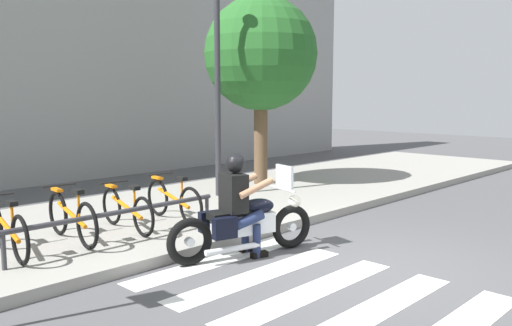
{
  "coord_description": "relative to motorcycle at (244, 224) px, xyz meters",
  "views": [
    {
      "loc": [
        -5.65,
        -3.54,
        2.2
      ],
      "look_at": [
        0.38,
        2.31,
        1.13
      ],
      "focal_mm": 36.85,
      "sensor_mm": 36.0,
      "label": 1
    }
  ],
  "objects": [
    {
      "name": "rider",
      "position": [
        -0.07,
        0.02,
        0.37
      ],
      "size": [
        0.72,
        0.65,
        1.44
      ],
      "color": "black",
      "rests_on": "ground"
    },
    {
      "name": "bike_rack",
      "position": [
        -1.12,
        1.32,
        0.1
      ],
      "size": [
        3.26,
        0.07,
        0.49
      ],
      "color": "#333338",
      "rests_on": "sidewalk"
    },
    {
      "name": "bicycle_1",
      "position": [
        -1.57,
        1.88,
        0.05
      ],
      "size": [
        0.48,
        1.68,
        0.79
      ],
      "color": "black",
      "rests_on": "sidewalk"
    },
    {
      "name": "building_backdrop",
      "position": [
        0.7,
        8.35,
        3.52
      ],
      "size": [
        24.0,
        1.2,
        7.95
      ],
      "primitive_type": "cube",
      "color": "gray",
      "rests_on": "ground"
    },
    {
      "name": "motorcycle",
      "position": [
        0.0,
        0.0,
        0.0
      ],
      "size": [
        2.19,
        0.89,
        1.23
      ],
      "color": "black",
      "rests_on": "ground"
    },
    {
      "name": "bicycle_3",
      "position": [
        0.21,
        1.88,
        0.04
      ],
      "size": [
        0.48,
        1.64,
        0.77
      ],
      "color": "black",
      "rests_on": "sidewalk"
    },
    {
      "name": "crosswalk_stripe_2",
      "position": [
        -0.41,
        -1.5,
        -0.46
      ],
      "size": [
        2.8,
        0.4,
        0.01
      ],
      "primitive_type": "cube",
      "color": "white",
      "rests_on": "ground"
    },
    {
      "name": "tree_near_rack",
      "position": [
        3.94,
        3.45,
        2.7
      ],
      "size": [
        2.62,
        2.62,
        4.49
      ],
      "color": "brown",
      "rests_on": "ground"
    },
    {
      "name": "ground_plane",
      "position": [
        0.7,
        -1.5,
        -0.46
      ],
      "size": [
        48.0,
        48.0,
        0.0
      ],
      "primitive_type": "plane",
      "color": "#4C4C4F"
    },
    {
      "name": "street_lamp",
      "position": [
        2.25,
        3.05,
        2.38
      ],
      "size": [
        0.28,
        0.28,
        4.74
      ],
      "color": "#2D2D33",
      "rests_on": "ground"
    },
    {
      "name": "sidewalk",
      "position": [
        0.7,
        2.65,
        -0.38
      ],
      "size": [
        24.0,
        4.4,
        0.15
      ],
      "primitive_type": "cube",
      "color": "gray",
      "rests_on": "ground"
    },
    {
      "name": "bicycle_2",
      "position": [
        -0.68,
        1.88,
        0.03
      ],
      "size": [
        0.48,
        1.61,
        0.73
      ],
      "color": "black",
      "rests_on": "sidewalk"
    },
    {
      "name": "bicycle_0",
      "position": [
        -2.45,
        1.88,
        0.04
      ],
      "size": [
        0.48,
        1.69,
        0.76
      ],
      "color": "black",
      "rests_on": "sidewalk"
    },
    {
      "name": "crosswalk_stripe_1",
      "position": [
        -0.41,
        -2.3,
        -0.46
      ],
      "size": [
        2.8,
        0.4,
        0.01
      ],
      "primitive_type": "cube",
      "color": "white",
      "rests_on": "ground"
    },
    {
      "name": "crosswalk_stripe_4",
      "position": [
        -0.41,
        0.1,
        -0.46
      ],
      "size": [
        2.8,
        0.4,
        0.01
      ],
      "primitive_type": "cube",
      "color": "white",
      "rests_on": "ground"
    },
    {
      "name": "crosswalk_stripe_3",
      "position": [
        -0.41,
        -0.7,
        -0.46
      ],
      "size": [
        2.8,
        0.4,
        0.01
      ],
      "primitive_type": "cube",
      "color": "white",
      "rests_on": "ground"
    }
  ]
}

